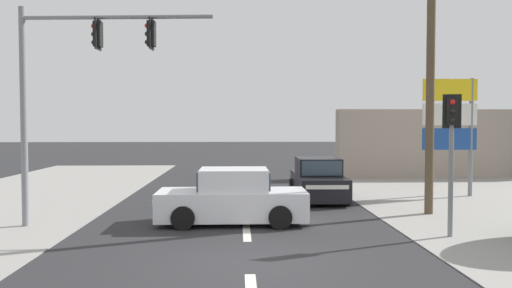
{
  "coord_description": "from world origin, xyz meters",
  "views": [
    {
      "loc": [
        -0.22,
        -10.04,
        2.82
      ],
      "look_at": [
        0.28,
        4.0,
        2.26
      ],
      "focal_mm": 35.0,
      "sensor_mm": 36.0,
      "label": 1
    }
  ],
  "objects_px": {
    "shopping_plaza_sign": "(450,120)",
    "sedan_oncoming_near": "(232,199)",
    "sedan_receding_far": "(318,181)",
    "utility_pole_midground_right": "(427,36)",
    "pedestal_signal_right_kerb": "(451,141)",
    "traffic_signal_mast": "(70,75)"
  },
  "relations": [
    {
      "from": "sedan_oncoming_near",
      "to": "pedestal_signal_right_kerb",
      "type": "bearing_deg",
      "value": -19.86
    },
    {
      "from": "utility_pole_midground_right",
      "to": "sedan_oncoming_near",
      "type": "bearing_deg",
      "value": -168.8
    },
    {
      "from": "shopping_plaza_sign",
      "to": "sedan_receding_far",
      "type": "xyz_separation_m",
      "value": [
        -5.19,
        -0.46,
        -2.28
      ]
    },
    {
      "from": "shopping_plaza_sign",
      "to": "sedan_receding_far",
      "type": "height_order",
      "value": "shopping_plaza_sign"
    },
    {
      "from": "shopping_plaza_sign",
      "to": "sedan_oncoming_near",
      "type": "height_order",
      "value": "shopping_plaza_sign"
    },
    {
      "from": "utility_pole_midground_right",
      "to": "traffic_signal_mast",
      "type": "bearing_deg",
      "value": -171.58
    },
    {
      "from": "traffic_signal_mast",
      "to": "sedan_oncoming_near",
      "type": "relative_size",
      "value": 1.41
    },
    {
      "from": "traffic_signal_mast",
      "to": "pedestal_signal_right_kerb",
      "type": "height_order",
      "value": "traffic_signal_mast"
    },
    {
      "from": "pedestal_signal_right_kerb",
      "to": "shopping_plaza_sign",
      "type": "xyz_separation_m",
      "value": [
        2.92,
        6.91,
        0.57
      ]
    },
    {
      "from": "traffic_signal_mast",
      "to": "sedan_receding_far",
      "type": "xyz_separation_m",
      "value": [
        7.56,
        4.83,
        -3.44
      ]
    },
    {
      "from": "traffic_signal_mast",
      "to": "utility_pole_midground_right",
      "type": "bearing_deg",
      "value": 8.42
    },
    {
      "from": "traffic_signal_mast",
      "to": "pedestal_signal_right_kerb",
      "type": "bearing_deg",
      "value": -9.33
    },
    {
      "from": "shopping_plaza_sign",
      "to": "sedan_receding_far",
      "type": "distance_m",
      "value": 5.69
    },
    {
      "from": "pedestal_signal_right_kerb",
      "to": "shopping_plaza_sign",
      "type": "distance_m",
      "value": 7.53
    },
    {
      "from": "sedan_receding_far",
      "to": "utility_pole_midground_right",
      "type": "bearing_deg",
      "value": -49.34
    },
    {
      "from": "traffic_signal_mast",
      "to": "sedan_oncoming_near",
      "type": "xyz_separation_m",
      "value": [
        4.4,
        0.35,
        -3.44
      ]
    },
    {
      "from": "utility_pole_midground_right",
      "to": "shopping_plaza_sign",
      "type": "distance_m",
      "value": 5.13
    },
    {
      "from": "pedestal_signal_right_kerb",
      "to": "sedan_receding_far",
      "type": "distance_m",
      "value": 7.05
    },
    {
      "from": "shopping_plaza_sign",
      "to": "sedan_receding_far",
      "type": "bearing_deg",
      "value": -174.89
    },
    {
      "from": "traffic_signal_mast",
      "to": "shopping_plaza_sign",
      "type": "bearing_deg",
      "value": 22.55
    },
    {
      "from": "utility_pole_midground_right",
      "to": "sedan_oncoming_near",
      "type": "distance_m",
      "value": 7.8
    },
    {
      "from": "utility_pole_midground_right",
      "to": "sedan_oncoming_near",
      "type": "height_order",
      "value": "utility_pole_midground_right"
    }
  ]
}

